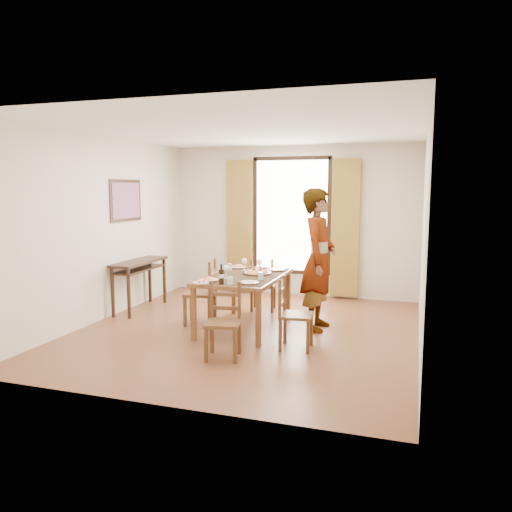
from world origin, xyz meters
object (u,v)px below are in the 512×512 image
(console_table, at_px, (139,268))
(dining_table, at_px, (245,280))
(man, at_px, (319,260))
(pasta_platter, at_px, (257,270))

(console_table, bearing_deg, dining_table, -14.49)
(dining_table, bearing_deg, man, 17.45)
(pasta_platter, bearing_deg, console_table, 170.09)
(dining_table, relative_size, pasta_platter, 3.97)
(console_table, distance_m, man, 2.95)
(console_table, bearing_deg, man, -3.94)
(dining_table, xyz_separation_m, man, (0.97, 0.30, 0.28))
(man, bearing_deg, pasta_platter, 102.33)
(dining_table, bearing_deg, console_table, 165.51)
(dining_table, bearing_deg, pasta_platter, 45.15)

